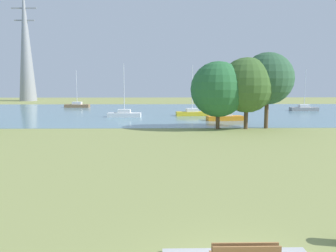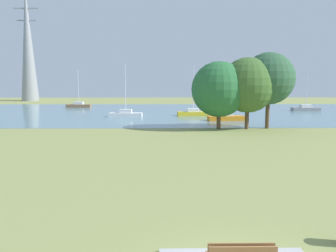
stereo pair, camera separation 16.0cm
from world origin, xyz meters
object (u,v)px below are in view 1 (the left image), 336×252
Objects in this scene: sailboat_gray at (304,108)px; sailboat_yellow at (192,113)px; tree_mid_shore at (218,89)px; tree_west_far at (268,79)px; electricity_pylon at (26,44)px; sailboat_white at (124,114)px; sailboat_brown at (77,105)px; tree_east_near at (247,85)px; sailboat_orange at (225,117)px.

sailboat_yellow is at bearing -157.74° from sailboat_gray.
tree_mid_shore is 0.88× the size of tree_west_far.
sailboat_gray is 0.25× the size of electricity_pylon.
sailboat_yellow is 0.25× the size of electricity_pylon.
electricity_pylon reaches higher than sailboat_gray.
sailboat_white is 1.04× the size of tree_mid_shore.
sailboat_gray is at bearing 18.22° from sailboat_white.
sailboat_gray is at bearing -11.67° from sailboat_brown.
sailboat_white reaches higher than sailboat_yellow.
tree_east_near is 2.53m from tree_west_far.
tree_west_far is at bearing -63.45° from sailboat_yellow.
tree_mid_shore is at bearing -174.52° from tree_west_far.
sailboat_orange is 0.98× the size of sailboat_brown.
sailboat_brown is 27.18m from sailboat_yellow.
tree_mid_shore is at bearing -129.49° from sailboat_gray.
sailboat_brown is at bearing -52.09° from electricity_pylon.
sailboat_orange is 34.20m from sailboat_brown.
sailboat_gray is 0.93× the size of tree_east_near.
tree_east_near is (-15.78, -22.87, 4.31)m from sailboat_gray.
tree_west_far is at bearing -67.30° from sailboat_orange.
tree_east_near is (25.87, -31.48, 4.31)m from sailboat_brown.
sailboat_gray is 26.57m from tree_west_far.
tree_mid_shore is at bearing -53.27° from electricity_pylon.
tree_east_near is at bearing -124.60° from sailboat_gray.
tree_mid_shore is 0.95× the size of tree_east_near.
sailboat_yellow is at bearing 9.40° from sailboat_white.
sailboat_yellow is at bearing 120.91° from sailboat_orange.
sailboat_yellow is at bearing -45.65° from electricity_pylon.
sailboat_white is 0.99× the size of tree_east_near.
sailboat_gray is 29.95m from tree_mid_shore.
tree_west_far reaches higher than tree_mid_shore.
sailboat_orange is at bearing 112.70° from tree_west_far.
electricity_pylon is at bearing 128.78° from tree_east_near.
sailboat_yellow reaches higher than sailboat_orange.
sailboat_orange is at bearing -42.95° from sailboat_brown.
tree_east_near reaches higher than sailboat_yellow.
sailboat_brown reaches higher than sailboat_orange.
electricity_pylon is at bearing 127.91° from sailboat_brown.
sailboat_yellow is at bearing 107.71° from tree_east_near.
tree_east_near is (0.84, -8.17, 4.31)m from sailboat_orange.
sailboat_brown is 0.95× the size of sailboat_white.
sailboat_white is 1.06× the size of sailboat_gray.
tree_east_near is 71.13m from electricity_pylon.
tree_east_near is 0.93× the size of tree_west_far.
sailboat_orange is at bearing -47.19° from electricity_pylon.
sailboat_brown is (-25.03, 23.30, 0.00)m from sailboat_orange.
sailboat_brown is at bearing 137.05° from sailboat_orange.
tree_west_far is (2.38, 0.47, 0.71)m from tree_east_near.
tree_east_near is at bearing -72.29° from sailboat_yellow.
sailboat_brown is at bearing 129.42° from tree_east_near.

